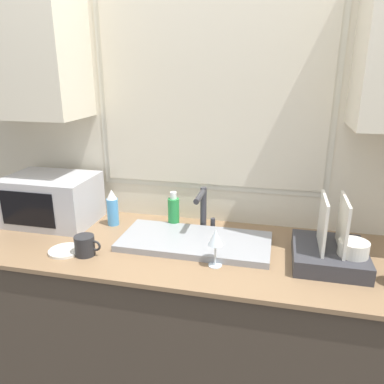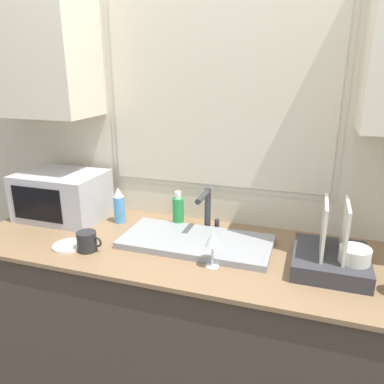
% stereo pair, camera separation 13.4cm
% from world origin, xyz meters
% --- Properties ---
extents(countertop, '(2.20, 0.71, 0.92)m').
position_xyz_m(countertop, '(0.00, 0.34, 0.46)').
color(countertop, '#42382D').
rests_on(countertop, ground_plane).
extents(wall_back, '(6.00, 0.38, 2.60)m').
position_xyz_m(wall_back, '(0.00, 0.66, 1.43)').
color(wall_back, beige).
rests_on(wall_back, ground_plane).
extents(sink_basin, '(0.70, 0.32, 0.03)m').
position_xyz_m(sink_basin, '(-0.01, 0.37, 0.93)').
color(sink_basin, gray).
rests_on(sink_basin, countertop).
extents(faucet, '(0.08, 0.19, 0.22)m').
position_xyz_m(faucet, '(-0.01, 0.53, 1.05)').
color(faucet, '#333338').
rests_on(faucet, countertop).
extents(microwave, '(0.45, 0.33, 0.25)m').
position_xyz_m(microwave, '(-0.81, 0.47, 1.05)').
color(microwave, '#B2B2B7').
rests_on(microwave, countertop).
extents(dish_rack, '(0.30, 0.33, 0.29)m').
position_xyz_m(dish_rack, '(0.59, 0.32, 0.98)').
color(dish_rack, '#333338').
rests_on(dish_rack, countertop).
extents(spray_bottle, '(0.06, 0.06, 0.19)m').
position_xyz_m(spray_bottle, '(-0.48, 0.50, 1.01)').
color(spray_bottle, '#4C99D8').
rests_on(spray_bottle, countertop).
extents(soap_bottle, '(0.06, 0.06, 0.19)m').
position_xyz_m(soap_bottle, '(-0.16, 0.54, 1.00)').
color(soap_bottle, '#268C3F').
rests_on(soap_bottle, countertop).
extents(mug_near_sink, '(0.12, 0.09, 0.09)m').
position_xyz_m(mug_near_sink, '(-0.46, 0.16, 0.96)').
color(mug_near_sink, '#262628').
rests_on(mug_near_sink, countertop).
extents(wine_glass, '(0.06, 0.06, 0.17)m').
position_xyz_m(wine_glass, '(0.11, 0.19, 1.04)').
color(wine_glass, silver).
rests_on(wine_glass, countertop).
extents(small_plate, '(0.15, 0.15, 0.01)m').
position_xyz_m(small_plate, '(-0.56, 0.16, 0.92)').
color(small_plate, silver).
rests_on(small_plate, countertop).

